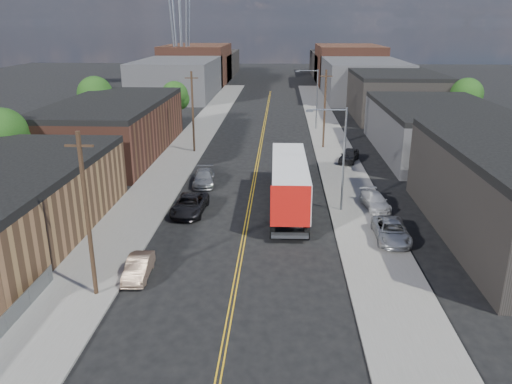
# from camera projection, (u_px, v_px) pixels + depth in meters

# --- Properties ---
(ground) EXTENTS (260.00, 260.00, 0.00)m
(ground) POSITION_uv_depth(u_px,v_px,m) (264.00, 129.00, 76.78)
(ground) COLOR black
(ground) RESTS_ON ground
(centerline) EXTENTS (0.32, 120.00, 0.01)m
(centerline) POSITION_uv_depth(u_px,v_px,m) (259.00, 153.00, 62.60)
(centerline) COLOR gold
(centerline) RESTS_ON ground
(sidewalk_left) EXTENTS (5.00, 140.00, 0.15)m
(sidewalk_left) POSITION_uv_depth(u_px,v_px,m) (184.00, 151.00, 63.03)
(sidewalk_left) COLOR slate
(sidewalk_left) RESTS_ON ground
(sidewalk_right) EXTENTS (5.00, 140.00, 0.15)m
(sidewalk_right) POSITION_uv_depth(u_px,v_px,m) (335.00, 153.00, 62.11)
(sidewalk_right) COLOR slate
(sidewalk_right) RESTS_ON ground
(warehouse_tan) EXTENTS (12.00, 22.00, 5.60)m
(warehouse_tan) POSITION_uv_depth(u_px,v_px,m) (1.00, 203.00, 37.03)
(warehouse_tan) COLOR brown
(warehouse_tan) RESTS_ON ground
(warehouse_brown) EXTENTS (12.00, 26.00, 6.60)m
(warehouse_brown) POSITION_uv_depth(u_px,v_px,m) (113.00, 127.00, 61.46)
(warehouse_brown) COLOR #4F2A1F
(warehouse_brown) RESTS_ON ground
(industrial_right_b) EXTENTS (14.00, 24.00, 6.10)m
(industrial_right_b) POSITION_uv_depth(u_px,v_px,m) (438.00, 129.00, 61.50)
(industrial_right_b) COLOR #3B3B3D
(industrial_right_b) RESTS_ON ground
(industrial_right_c) EXTENTS (14.00, 22.00, 7.60)m
(industrial_right_c) POSITION_uv_depth(u_px,v_px,m) (394.00, 94.00, 85.84)
(industrial_right_c) COLOR black
(industrial_right_c) RESTS_ON ground
(skyline_left_a) EXTENTS (16.00, 30.00, 8.00)m
(skyline_left_a) POSITION_uv_depth(u_px,v_px,m) (179.00, 78.00, 109.56)
(skyline_left_a) COLOR #3B3B3D
(skyline_left_a) RESTS_ON ground
(skyline_right_a) EXTENTS (16.00, 30.00, 8.00)m
(skyline_right_a) POSITION_uv_depth(u_px,v_px,m) (362.00, 79.00, 107.62)
(skyline_right_a) COLOR #3B3B3D
(skyline_right_a) RESTS_ON ground
(skyline_left_b) EXTENTS (16.00, 26.00, 10.00)m
(skyline_left_b) POSITION_uv_depth(u_px,v_px,m) (197.00, 64.00, 132.87)
(skyline_left_b) COLOR #4F2A1F
(skyline_left_b) RESTS_ON ground
(skyline_right_b) EXTENTS (16.00, 26.00, 10.00)m
(skyline_right_b) POSITION_uv_depth(u_px,v_px,m) (348.00, 65.00, 130.94)
(skyline_right_b) COLOR #4F2A1F
(skyline_right_b) RESTS_ON ground
(skyline_left_c) EXTENTS (16.00, 40.00, 7.00)m
(skyline_left_c) POSITION_uv_depth(u_px,v_px,m) (208.00, 64.00, 152.27)
(skyline_left_c) COLOR black
(skyline_left_c) RESTS_ON ground
(skyline_right_c) EXTENTS (16.00, 40.00, 7.00)m
(skyline_right_c) POSITION_uv_depth(u_px,v_px,m) (340.00, 65.00, 150.34)
(skyline_right_c) COLOR black
(skyline_right_c) RESTS_ON ground
(streetlight_near) EXTENTS (3.39, 0.25, 9.00)m
(streetlight_near) POSITION_uv_depth(u_px,v_px,m) (339.00, 151.00, 41.60)
(streetlight_near) COLOR gray
(streetlight_near) RESTS_ON ground
(streetlight_far) EXTENTS (3.39, 0.25, 9.00)m
(streetlight_far) POSITION_uv_depth(u_px,v_px,m) (314.00, 94.00, 74.70)
(streetlight_far) COLOR gray
(streetlight_far) RESTS_ON ground
(utility_pole_left_near) EXTENTS (1.60, 0.26, 10.00)m
(utility_pole_left_near) POSITION_uv_depth(u_px,v_px,m) (87.00, 216.00, 28.24)
(utility_pole_left_near) COLOR black
(utility_pole_left_near) RESTS_ON ground
(utility_pole_left_far) EXTENTS (1.60, 0.26, 10.00)m
(utility_pole_left_far) POSITION_uv_depth(u_px,v_px,m) (193.00, 112.00, 61.34)
(utility_pole_left_far) COLOR black
(utility_pole_left_far) RESTS_ON ground
(utility_pole_right) EXTENTS (1.60, 0.26, 10.00)m
(utility_pole_right) POSITION_uv_depth(u_px,v_px,m) (325.00, 109.00, 63.38)
(utility_pole_right) COLOR black
(utility_pole_right) RESTS_ON ground
(tree_left_near) EXTENTS (4.85, 4.76, 7.91)m
(tree_left_near) POSITION_uv_depth(u_px,v_px,m) (4.00, 136.00, 47.90)
(tree_left_near) COLOR black
(tree_left_near) RESTS_ON ground
(tree_left_mid) EXTENTS (5.10, 5.04, 8.37)m
(tree_left_mid) POSITION_uv_depth(u_px,v_px,m) (96.00, 97.00, 71.45)
(tree_left_mid) COLOR black
(tree_left_mid) RESTS_ON ground
(tree_left_far) EXTENTS (4.35, 4.20, 6.97)m
(tree_left_far) POSITION_uv_depth(u_px,v_px,m) (175.00, 97.00, 77.88)
(tree_left_far) COLOR black
(tree_left_far) RESTS_ON ground
(tree_right_far) EXTENTS (4.85, 4.76, 7.91)m
(tree_right_far) POSITION_uv_depth(u_px,v_px,m) (467.00, 97.00, 73.66)
(tree_right_far) COLOR black
(tree_right_far) RESTS_ON ground
(semi_truck) EXTENTS (3.08, 17.08, 4.47)m
(semi_truck) POSITION_uv_depth(u_px,v_px,m) (289.00, 177.00, 44.12)
(semi_truck) COLOR silver
(semi_truck) RESTS_ON ground
(car_left_b) EXTENTS (1.61, 4.08, 1.32)m
(car_left_b) POSITION_uv_depth(u_px,v_px,m) (138.00, 268.00, 31.86)
(car_left_b) COLOR #8B6F5B
(car_left_b) RESTS_ON ground
(car_left_c) EXTENTS (2.80, 5.64, 1.54)m
(car_left_c) POSITION_uv_depth(u_px,v_px,m) (190.00, 205.00, 42.61)
(car_left_c) COLOR black
(car_left_c) RESTS_ON ground
(car_left_d) EXTENTS (2.48, 5.17, 1.45)m
(car_left_d) POSITION_uv_depth(u_px,v_px,m) (204.00, 178.00, 50.19)
(car_left_d) COLOR gray
(car_left_d) RESTS_ON ground
(car_right_lot_a) EXTENTS (2.48, 5.20, 1.43)m
(car_right_lot_a) POSITION_uv_depth(u_px,v_px,m) (391.00, 231.00, 36.99)
(car_right_lot_a) COLOR #A7A9AC
(car_right_lot_a) RESTS_ON sidewalk_right
(car_right_lot_b) EXTENTS (2.42, 4.62, 1.28)m
(car_right_lot_b) POSITION_uv_depth(u_px,v_px,m) (375.00, 201.00, 43.45)
(car_right_lot_b) COLOR silver
(car_right_lot_b) RESTS_ON sidewalk_right
(car_right_lot_c) EXTENTS (3.14, 4.74, 1.50)m
(car_right_lot_c) POSITION_uv_depth(u_px,v_px,m) (349.00, 155.00, 57.92)
(car_right_lot_c) COLOR black
(car_right_lot_c) RESTS_ON sidewalk_right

